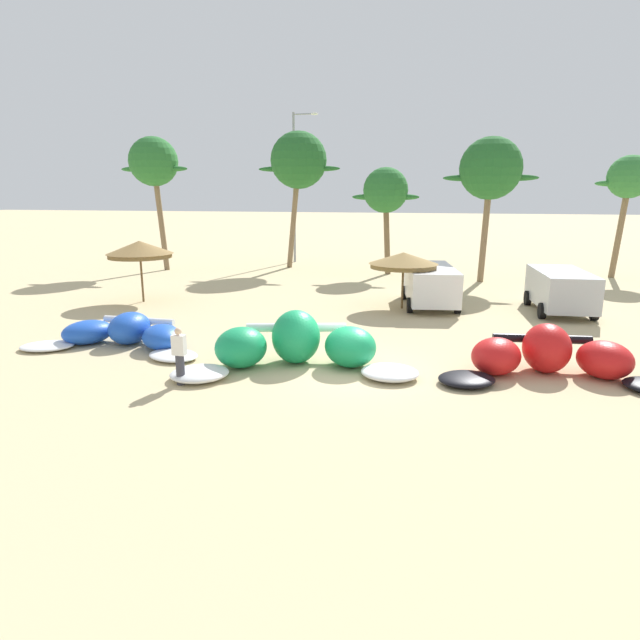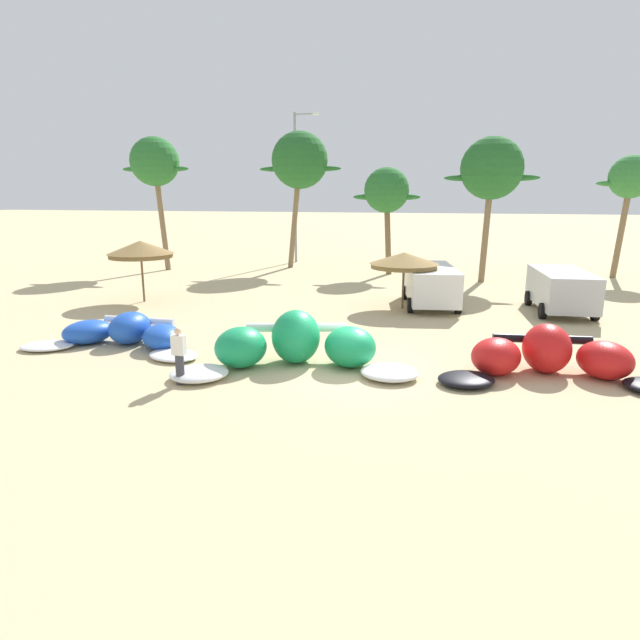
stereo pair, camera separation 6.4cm
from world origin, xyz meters
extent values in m
plane|color=#C6B284|center=(0.00, 0.00, 0.00)|extent=(260.00, 260.00, 0.00)
ellipsoid|color=white|center=(-10.49, -0.12, 0.11)|extent=(2.09, 1.81, 0.22)
ellipsoid|color=blue|center=(-9.57, 0.82, 0.41)|extent=(2.07, 2.18, 0.82)
ellipsoid|color=blue|center=(-8.13, 1.17, 0.55)|extent=(1.31, 1.76, 1.11)
ellipsoid|color=blue|center=(-6.70, 0.80, 0.41)|extent=(2.06, 2.18, 0.82)
ellipsoid|color=white|center=(-5.80, -0.16, 0.11)|extent=(2.09, 1.83, 0.22)
cylinder|color=white|center=(-8.13, 1.79, 0.68)|extent=(2.75, 0.27, 0.25)
cube|color=white|center=(-8.13, 1.00, 0.55)|extent=(1.00, 0.64, 0.04)
ellipsoid|color=white|center=(-4.13, -1.79, 0.17)|extent=(2.22, 2.18, 0.33)
ellipsoid|color=#199E5B|center=(-3.36, -0.46, 0.62)|extent=(2.00, 2.10, 1.23)
ellipsoid|color=#199E5B|center=(-1.85, 0.34, 0.83)|extent=(1.86, 1.98, 1.66)
ellipsoid|color=#199E5B|center=(-0.14, 0.33, 0.62)|extent=(2.24, 2.23, 1.23)
ellipsoid|color=white|center=(1.15, -0.49, 0.17)|extent=(1.82, 1.67, 0.33)
cylinder|color=white|center=(-1.99, 0.91, 0.98)|extent=(3.16, 1.04, 0.29)
cube|color=white|center=(-1.81, 0.18, 0.83)|extent=(1.27, 0.86, 0.04)
ellipsoid|color=black|center=(3.28, -0.53, 0.15)|extent=(2.03, 1.93, 0.29)
ellipsoid|color=red|center=(4.13, 0.57, 0.54)|extent=(1.96, 2.05, 1.08)
ellipsoid|color=red|center=(5.58, 1.10, 0.73)|extent=(1.53, 1.73, 1.45)
ellipsoid|color=red|center=(7.12, 0.89, 0.54)|extent=(2.08, 2.10, 1.08)
cylinder|color=black|center=(5.52, 1.66, 0.86)|extent=(2.90, 0.57, 0.26)
cube|color=black|center=(5.60, 0.95, 0.73)|extent=(1.11, 0.68, 0.04)
cylinder|color=brown|center=(-11.67, 8.07, 1.17)|extent=(0.10, 0.10, 2.34)
cone|color=olive|center=(-11.67, 8.07, 2.64)|extent=(3.13, 3.13, 0.62)
cylinder|color=brown|center=(-11.67, 8.07, 2.24)|extent=(2.97, 2.97, 0.20)
cylinder|color=brown|center=(0.73, 9.28, 1.03)|extent=(0.10, 0.10, 2.06)
cone|color=olive|center=(0.73, 9.28, 2.31)|extent=(3.12, 3.12, 0.51)
cylinder|color=olive|center=(0.73, 9.28, 1.96)|extent=(2.97, 2.97, 0.20)
cube|color=#B2B7BC|center=(7.58, 9.99, 1.09)|extent=(2.36, 4.82, 1.50)
cube|color=black|center=(7.50, 11.28, 1.35)|extent=(2.09, 1.30, 0.56)
cylinder|color=black|center=(6.46, 11.38, 0.34)|extent=(0.28, 0.69, 0.68)
cylinder|color=black|center=(8.52, 11.51, 0.34)|extent=(0.28, 0.69, 0.68)
cylinder|color=black|center=(6.64, 8.47, 0.34)|extent=(0.28, 0.69, 0.68)
cylinder|color=black|center=(8.70, 8.60, 0.34)|extent=(0.28, 0.69, 0.68)
cube|color=white|center=(1.94, 10.11, 1.09)|extent=(2.83, 5.26, 1.50)
cube|color=black|center=(1.72, 11.47, 1.35)|extent=(2.20, 1.55, 0.56)
cylinder|color=black|center=(0.67, 11.48, 0.34)|extent=(0.34, 0.71, 0.68)
cylinder|color=black|center=(2.72, 11.80, 0.34)|extent=(0.34, 0.71, 0.68)
cylinder|color=black|center=(1.15, 8.42, 0.34)|extent=(0.34, 0.71, 0.68)
cylinder|color=black|center=(3.20, 8.74, 0.34)|extent=(0.34, 0.71, 0.68)
cylinder|color=#383842|center=(-4.44, -2.30, 0.42)|extent=(0.24, 0.24, 0.85)
cube|color=white|center=(-4.44, -2.30, 1.13)|extent=(0.36, 0.22, 0.56)
sphere|color=beige|center=(-4.44, -2.30, 1.52)|extent=(0.20, 0.20, 0.20)
cylinder|color=#7F6647|center=(-16.29, 18.59, 3.59)|extent=(0.85, 0.36, 7.19)
sphere|color=#286B2D|center=(-16.54, 18.59, 7.19)|extent=(3.21, 3.21, 3.21)
ellipsoid|color=#286B2D|center=(-17.82, 18.59, 6.71)|extent=(2.25, 0.50, 0.36)
ellipsoid|color=#286B2D|center=(-15.26, 18.59, 6.71)|extent=(2.25, 0.50, 0.36)
cylinder|color=#7F6647|center=(-7.80, 21.67, 3.66)|extent=(1.11, 0.36, 7.33)
sphere|color=#236028|center=(-7.42, 21.67, 7.33)|extent=(3.82, 3.82, 3.82)
ellipsoid|color=#236028|center=(-8.95, 21.67, 6.75)|extent=(2.68, 0.50, 0.36)
ellipsoid|color=#236028|center=(-5.89, 21.67, 6.75)|extent=(2.68, 0.50, 0.36)
cylinder|color=brown|center=(-1.15, 19.97, 2.67)|extent=(0.65, 0.36, 5.34)
sphere|color=#286B2D|center=(-1.30, 19.97, 5.33)|extent=(2.84, 2.84, 2.84)
ellipsoid|color=#286B2D|center=(-2.44, 19.97, 4.91)|extent=(1.99, 0.50, 0.36)
ellipsoid|color=#286B2D|center=(-0.16, 19.97, 4.91)|extent=(1.99, 0.50, 0.36)
cylinder|color=#7F6647|center=(4.77, 18.03, 3.26)|extent=(0.53, 0.36, 6.54)
sphere|color=#236028|center=(4.86, 18.03, 6.53)|extent=(3.52, 3.52, 3.52)
ellipsoid|color=#236028|center=(3.45, 18.03, 6.00)|extent=(2.47, 0.50, 0.36)
ellipsoid|color=#236028|center=(6.27, 18.03, 6.00)|extent=(2.47, 0.50, 0.36)
cylinder|color=#7F6647|center=(12.99, 21.65, 3.05)|extent=(0.71, 0.36, 6.12)
sphere|color=#337A38|center=(13.17, 21.65, 6.11)|extent=(2.56, 2.56, 2.56)
ellipsoid|color=#337A38|center=(12.14, 21.65, 5.72)|extent=(1.79, 0.50, 0.36)
cylinder|color=gray|center=(-8.62, 24.77, 5.42)|extent=(0.18, 0.18, 10.84)
cylinder|color=gray|center=(-7.83, 24.77, 10.69)|extent=(1.57, 0.10, 0.10)
ellipsoid|color=silver|center=(-7.05, 24.77, 10.69)|extent=(0.56, 0.24, 0.20)
camera|label=1|loc=(2.48, -15.35, 5.18)|focal=30.50mm
camera|label=2|loc=(2.54, -15.34, 5.18)|focal=30.50mm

